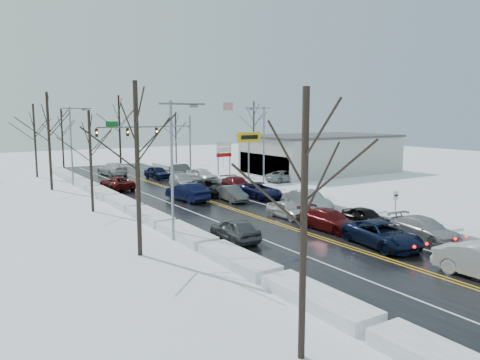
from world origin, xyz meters
TOP-DOWN VIEW (x-y plane):
  - ground at (0.00, 0.00)m, footprint 160.00×160.00m
  - road_surface at (0.00, 2.00)m, footprint 14.00×84.00m
  - snow_bank_left at (-7.60, 2.00)m, footprint 1.75×72.00m
  - snow_bank_right at (7.60, 2.00)m, footprint 1.75×72.00m
  - traffic_signal_mast at (3.45, 27.99)m, footprint 13.28×0.39m
  - tires_plus_sign at (10.50, 15.99)m, footprint 3.20×0.34m
  - used_vehicles_sign at (10.50, 22.00)m, footprint 2.20×0.22m
  - speed_limit_sign at (8.20, -8.00)m, footprint 0.55×0.09m
  - flagpole at (15.17, 30.00)m, footprint 1.87×1.20m
  - dealership_building at (23.98, 18.00)m, footprint 20.40×12.40m
  - streetlight_ne at (8.30, 10.00)m, footprint 3.20×0.25m
  - streetlight_sw at (-8.30, -4.00)m, footprint 3.20×0.25m
  - streetlight_nw at (-8.30, 24.00)m, footprint 3.20×0.25m
  - tree_left_a at (-11.00, -20.00)m, footprint 3.60×3.60m
  - tree_left_b at (-11.50, -6.00)m, footprint 4.00×4.00m
  - tree_left_c at (-10.50, 8.00)m, footprint 3.40×3.40m
  - tree_left_d at (-11.20, 22.00)m, footprint 4.20×4.20m
  - tree_left_e at (-10.80, 34.00)m, footprint 3.80×3.80m
  - tree_far_b at (-6.00, 41.00)m, footprint 3.60×3.60m
  - tree_far_c at (2.00, 39.00)m, footprint 4.40×4.40m
  - tree_far_d at (12.00, 40.50)m, footprint 3.40×3.40m
  - tree_far_e at (28.00, 41.00)m, footprint 4.20×4.20m
  - queued_car_2 at (1.83, -12.29)m, footprint 3.25×5.83m
  - queued_car_3 at (1.94, -7.47)m, footprint 2.31×5.13m
  - queued_car_4 at (1.88, -2.67)m, footprint 1.78×3.97m
  - queued_car_5 at (1.91, 5.83)m, footprint 1.86×4.41m
  - queued_car_6 at (1.67, 9.98)m, footprint 3.00×5.75m
  - queued_car_7 at (1.64, 16.07)m, footprint 2.75×5.50m
  - queued_car_8 at (1.90, 23.99)m, footprint 2.39×4.88m
  - queued_car_11 at (5.30, -12.74)m, footprint 2.68×5.33m
  - queued_car_12 at (5.17, -7.86)m, footprint 1.66×3.96m
  - queued_car_13 at (5.33, -1.22)m, footprint 2.35×5.22m
  - queued_car_14 at (5.13, 5.83)m, footprint 2.65×5.45m
  - queued_car_15 at (5.31, 10.33)m, footprint 2.84×5.51m
  - queued_car_16 at (5.39, 18.58)m, footprint 2.50×5.12m
  - queued_car_17 at (5.14, 23.89)m, footprint 2.16×5.18m
  - oncoming_car_0 at (-1.61, 8.14)m, footprint 2.50×5.39m
  - oncoming_car_1 at (-5.17, 18.23)m, footprint 2.67×5.39m
  - oncoming_car_2 at (-1.84, 30.59)m, footprint 3.12×6.19m
  - oncoming_car_3 at (-5.14, -6.18)m, footprint 1.91×4.47m
  - parked_car_0 at (14.03, 13.43)m, footprint 5.09×2.70m
  - parked_car_1 at (17.14, 16.34)m, footprint 2.39×5.31m
  - parked_car_2 at (15.14, 21.99)m, footprint 2.23×4.52m

SIDE VIEW (x-z plane):
  - ground at x=0.00m, z-range 0.00..0.00m
  - snow_bank_left at x=-7.60m, z-range -0.30..0.30m
  - snow_bank_right at x=7.60m, z-range -0.30..0.30m
  - queued_car_2 at x=1.83m, z-range -0.77..0.77m
  - queued_car_3 at x=1.94m, z-range -0.73..0.73m
  - queued_car_4 at x=1.88m, z-range -0.66..0.66m
  - queued_car_5 at x=1.91m, z-range -0.71..0.71m
  - queued_car_6 at x=1.67m, z-range -0.77..0.77m
  - queued_car_7 at x=1.64m, z-range -0.77..0.77m
  - queued_car_8 at x=1.90m, z-range -0.80..0.80m
  - queued_car_11 at x=5.30m, z-range -0.74..0.74m
  - queued_car_12 at x=5.17m, z-range -0.67..0.67m
  - queued_car_13 at x=5.33m, z-range -0.83..0.83m
  - queued_car_14 at x=5.13m, z-range -0.75..0.75m
  - queued_car_15 at x=5.31m, z-range -0.76..0.76m
  - queued_car_16 at x=5.39m, z-range -0.84..0.84m
  - queued_car_17 at x=5.14m, z-range -0.83..0.83m
  - oncoming_car_0 at x=-1.61m, z-range -0.86..0.86m
  - oncoming_car_1 at x=-5.17m, z-range -0.73..0.73m
  - oncoming_car_2 at x=-1.84m, z-range -0.86..0.86m
  - oncoming_car_3 at x=-5.14m, z-range -0.75..0.75m
  - parked_car_0 at x=14.03m, z-range -0.68..0.68m
  - parked_car_1 at x=17.14m, z-range -0.76..0.76m
  - parked_car_2 at x=15.14m, z-range -0.74..0.74m
  - road_surface at x=0.00m, z-range 0.00..0.01m
  - speed_limit_sign at x=8.20m, z-range 0.46..2.81m
  - dealership_building at x=23.98m, z-range 0.01..5.31m
  - used_vehicles_sign at x=10.50m, z-range 0.99..5.64m
  - tires_plus_sign at x=10.50m, z-range 1.99..7.99m
  - streetlight_ne at x=8.30m, z-range 0.81..9.81m
  - streetlight_sw at x=-8.30m, z-range 0.81..9.81m
  - streetlight_nw at x=-8.30m, z-range 0.81..9.81m
  - traffic_signal_mast at x=3.45m, z-range 1.48..9.48m
  - flagpole at x=15.17m, z-range 0.93..10.93m
  - tree_left_c at x=-10.50m, z-range 1.69..10.19m
  - tree_far_d at x=12.00m, z-range 1.69..10.19m
  - tree_left_a at x=-11.00m, z-range 1.79..10.79m
  - tree_far_b at x=-6.00m, z-range 1.79..10.79m
  - tree_left_e at x=-10.80m, z-range 1.89..11.39m
  - tree_left_b at x=-11.50m, z-range 1.99..11.99m
  - tree_left_d at x=-11.20m, z-range 2.08..12.58m
  - tree_far_e at x=28.00m, z-range 2.08..12.58m
  - tree_far_c at x=2.00m, z-range 2.18..13.18m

